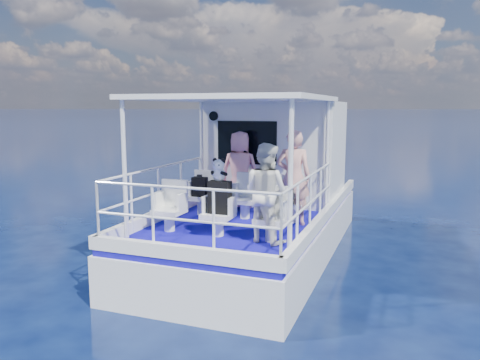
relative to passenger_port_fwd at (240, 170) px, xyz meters
name	(u,v)px	position (x,y,z in m)	size (l,w,h in m)	color
ground	(241,267)	(0.38, -0.96, -1.70)	(2000.00, 2000.00, 0.00)	#070F33
hull	(258,252)	(0.38, 0.04, -1.70)	(3.00, 7.00, 1.60)	white
deck	(258,212)	(0.38, 0.04, -0.85)	(2.90, 6.90, 0.10)	#120A96
cabin	(276,151)	(0.38, 1.34, 0.30)	(2.85, 2.00, 2.20)	white
canopy	(237,98)	(0.38, -1.16, 1.44)	(3.00, 3.20, 0.08)	white
canopy_posts	(236,163)	(0.38, -1.21, 0.30)	(2.77, 2.97, 2.20)	white
railings	(230,200)	(0.38, -1.54, -0.30)	(2.84, 3.59, 1.00)	white
seat_port_fwd	(202,205)	(-0.52, -0.76, -0.61)	(0.48, 0.46, 0.38)	white
seat_center_fwd	(245,208)	(0.38, -0.76, -0.61)	(0.48, 0.46, 0.38)	white
seat_stbd_fwd	(291,212)	(1.28, -0.76, -0.61)	(0.48, 0.46, 0.38)	white
seat_port_aft	(169,220)	(-0.52, -2.06, -0.61)	(0.48, 0.46, 0.38)	white
seat_center_aft	(218,224)	(0.38, -2.06, -0.61)	(0.48, 0.46, 0.38)	white
seat_stbd_aft	(271,229)	(1.28, -2.06, -0.61)	(0.48, 0.46, 0.38)	white
passenger_port_fwd	(240,170)	(0.00, 0.00, 0.00)	(0.60, 0.43, 1.61)	pink
passenger_stbd_fwd	(293,177)	(1.34, -0.88, 0.05)	(0.62, 0.41, 1.70)	#E29C92
passenger_stbd_aft	(266,193)	(1.20, -2.11, -0.03)	(0.75, 0.59, 1.55)	silver
backpack_port	(200,187)	(-0.52, -0.84, -0.24)	(0.28, 0.16, 0.37)	black
backpack_center	(220,197)	(0.42, -2.07, -0.16)	(0.35, 0.20, 0.53)	black
compact_camera	(199,176)	(-0.51, -0.86, -0.02)	(0.09, 0.05, 0.05)	black
panda	(219,170)	(0.40, -2.05, 0.29)	(0.24, 0.20, 0.37)	white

